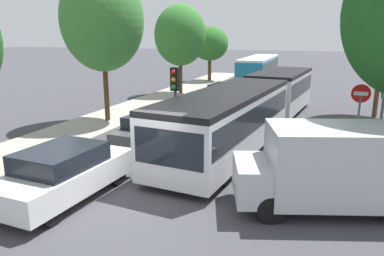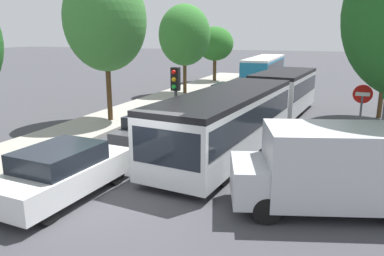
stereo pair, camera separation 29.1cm
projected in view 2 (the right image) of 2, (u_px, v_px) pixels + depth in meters
ground_plane at (127, 206)px, 10.44m from camera, size 200.00×200.00×0.00m
kerb_strip_left at (157, 101)px, 26.06m from camera, size 3.20×39.61×0.14m
articulated_bus at (256, 104)px, 17.71m from camera, size 4.26×16.98×2.50m
city_bus_rear at (264, 67)px, 37.49m from camera, size 2.58×11.07×2.38m
queued_car_white at (62, 172)px, 10.82m from camera, size 2.16×4.54×1.54m
queued_car_graphite at (151, 129)px, 15.94m from camera, size 1.92×4.04×1.37m
queued_car_tan at (202, 108)px, 20.33m from camera, size 2.02×4.27×1.45m
queued_car_navy at (228, 94)px, 25.07m from camera, size 1.99×4.19×1.42m
white_van at (335, 167)px, 9.88m from camera, size 5.36×3.41×2.31m
traffic_light at (175, 91)px, 14.58m from camera, size 0.32×0.36×3.40m
no_entry_sign at (361, 110)px, 14.09m from camera, size 0.70×0.08×2.82m
tree_left_mid at (105, 22)px, 18.92m from camera, size 4.20×4.20×7.94m
tree_left_far at (185, 37)px, 28.24m from camera, size 3.91×3.91×6.82m
tree_left_distant at (215, 45)px, 36.20m from camera, size 3.57×3.57×5.33m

